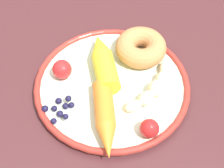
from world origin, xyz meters
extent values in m
cube|color=#462225|center=(0.00, 0.00, 0.71)|extent=(0.92, 0.87, 0.03)
cube|color=#4E2222|center=(0.40, 0.38, 0.35)|extent=(0.05, 0.05, 0.70)
cylinder|color=silver|center=(-0.01, 0.02, 0.74)|extent=(0.27, 0.27, 0.01)
torus|color=#A02E26|center=(-0.01, 0.02, 0.74)|extent=(0.29, 0.29, 0.01)
ellipsoid|color=beige|center=(-0.02, -0.04, 0.75)|extent=(0.04, 0.03, 0.02)
ellipsoid|color=beige|center=(0.01, -0.05, 0.75)|extent=(0.03, 0.03, 0.02)
ellipsoid|color=beige|center=(0.04, -0.04, 0.76)|extent=(0.04, 0.04, 0.03)
ellipsoid|color=beige|center=(0.06, -0.04, 0.75)|extent=(0.04, 0.04, 0.02)
ellipsoid|color=beige|center=(0.09, -0.02, 0.75)|extent=(0.04, 0.04, 0.02)
cylinder|color=orange|center=(-0.06, -0.01, 0.76)|extent=(0.08, 0.09, 0.03)
cone|color=orange|center=(-0.10, -0.07, 0.76)|extent=(0.06, 0.07, 0.03)
cylinder|color=yellow|center=(-0.01, 0.04, 0.76)|extent=(0.08, 0.09, 0.04)
cone|color=yellow|center=(0.03, 0.10, 0.76)|extent=(0.06, 0.07, 0.04)
torus|color=#C07F49|center=(0.08, 0.04, 0.76)|extent=(0.14, 0.14, 0.04)
sphere|color=#191638|center=(-0.09, 0.03, 0.75)|extent=(0.01, 0.01, 0.01)
sphere|color=#191638|center=(-0.12, 0.03, 0.75)|extent=(0.01, 0.01, 0.01)
sphere|color=#191638|center=(-0.10, 0.05, 0.75)|extent=(0.01, 0.01, 0.01)
sphere|color=#191638|center=(-0.10, 0.04, 0.75)|extent=(0.01, 0.01, 0.01)
sphere|color=#191638|center=(-0.13, 0.02, 0.75)|extent=(0.01, 0.01, 0.01)
sphere|color=#191638|center=(-0.13, 0.06, 0.75)|extent=(0.01, 0.01, 0.01)
sphere|color=#191638|center=(-0.12, 0.04, 0.75)|extent=(0.01, 0.01, 0.01)
sphere|color=#191638|center=(-0.12, 0.01, 0.76)|extent=(0.01, 0.01, 0.01)
sphere|color=#191638|center=(-0.09, 0.04, 0.76)|extent=(0.01, 0.01, 0.01)
sphere|color=red|center=(-0.03, -0.09, 0.76)|extent=(0.03, 0.03, 0.03)
sphere|color=red|center=(-0.06, 0.10, 0.76)|extent=(0.04, 0.04, 0.04)
camera|label=1|loc=(-0.25, -0.26, 1.22)|focal=52.99mm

